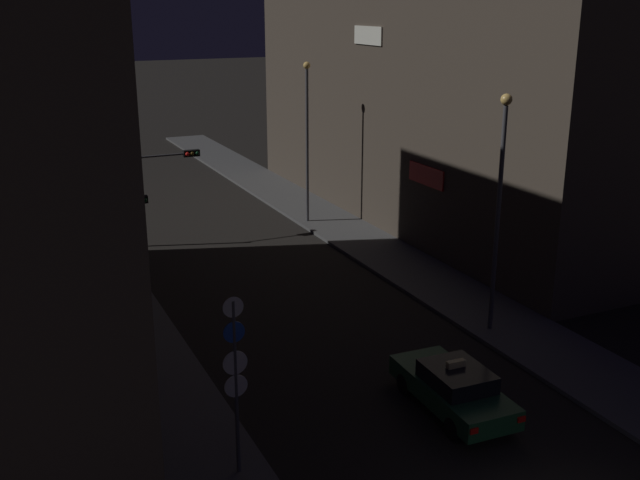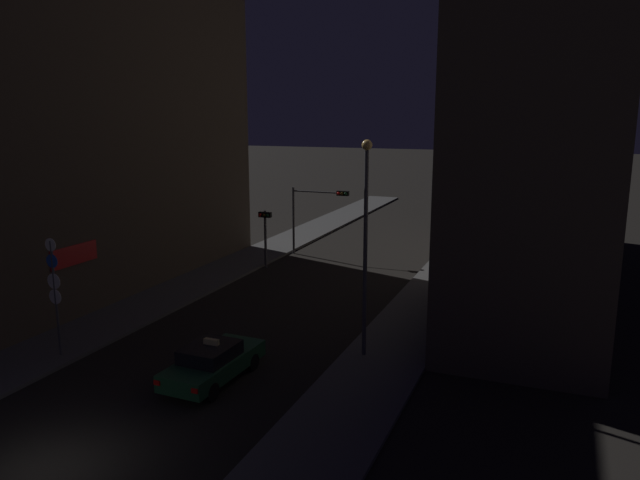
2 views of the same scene
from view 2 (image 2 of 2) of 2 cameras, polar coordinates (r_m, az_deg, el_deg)
ground_plane at (r=18.97m, az=-24.38°, el=-19.26°), size 300.00×300.00×0.00m
sidewalk_left at (r=43.05m, az=-4.54°, el=-0.81°), size 3.34×57.45×0.15m
sidewalk_right at (r=39.22m, az=12.49°, el=-2.32°), size 3.34×57.45×0.15m
building_facade_left at (r=36.28m, az=-23.70°, el=9.71°), size 10.74×24.02×17.49m
building_facade_right at (r=35.80m, az=20.53°, el=13.00°), size 6.32×29.09×21.30m
taxi at (r=22.51m, az=-10.01°, el=-11.20°), size 1.96×4.51×1.62m
traffic_light_overhead at (r=40.54m, az=-0.44°, el=3.18°), size 4.03×0.42×4.59m
traffic_light_left_kerb at (r=37.54m, az=-5.17°, el=1.22°), size 0.80×0.42×3.60m
sign_pole_left at (r=25.54m, az=-23.63°, el=-4.10°), size 0.62×0.10×4.68m
street_lamp_near_block at (r=23.00m, az=4.30°, el=0.84°), size 0.39×0.39×8.37m
street_lamp_far_block at (r=38.05m, az=11.03°, el=4.83°), size 0.37×0.37×8.37m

